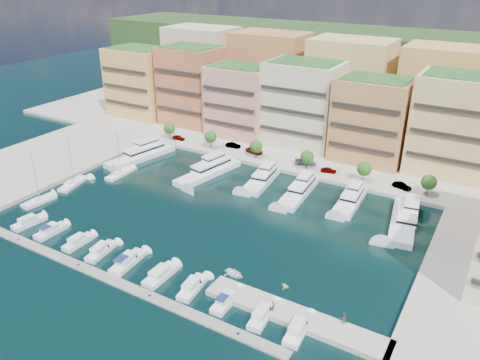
{
  "coord_description": "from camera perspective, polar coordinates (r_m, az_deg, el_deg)",
  "views": [
    {
      "loc": [
        53.09,
        -78.21,
        53.22
      ],
      "look_at": [
        1.22,
        8.82,
        6.0
      ],
      "focal_mm": 35.0,
      "sensor_mm": 36.0,
      "label": 1
    }
  ],
  "objects": [
    {
      "name": "yacht_0",
      "position": [
        143.07,
        -11.79,
        3.12
      ],
      "size": [
        9.3,
        23.35,
        7.3
      ],
      "color": "white",
      "rests_on": "ground"
    },
    {
      "name": "apartment_3",
      "position": [
        146.76,
        7.67,
        9.19
      ],
      "size": [
        22.0,
        16.5,
        25.8
      ],
      "color": "beige",
      "rests_on": "north_quay"
    },
    {
      "name": "sailboat_0",
      "position": [
        124.21,
        -23.31,
        -2.42
      ],
      "size": [
        3.49,
        8.42,
        13.2
      ],
      "color": "white",
      "rests_on": "ground"
    },
    {
      "name": "north_quay",
      "position": [
        159.09,
        9.51,
        5.09
      ],
      "size": [
        220.0,
        64.0,
        2.0
      ],
      "primitive_type": "cube",
      "color": "#9E998E",
      "rests_on": "ground"
    },
    {
      "name": "yacht_4",
      "position": [
        118.76,
        7.28,
        -1.26
      ],
      "size": [
        6.03,
        19.3,
        7.3
      ],
      "color": "white",
      "rests_on": "ground"
    },
    {
      "name": "lamppost_0",
      "position": [
        149.49,
        -7.92,
        5.45
      ],
      "size": [
        0.3,
        0.3,
        4.2
      ],
      "color": "black",
      "rests_on": "north_quay"
    },
    {
      "name": "backblock_2",
      "position": [
        163.91,
        13.17,
        11.22
      ],
      "size": [
        26.0,
        18.0,
        30.0
      ],
      "primitive_type": "cube",
      "color": "#EABF7C",
      "rests_on": "north_quay"
    },
    {
      "name": "tender_1",
      "position": [
        86.56,
        5.54,
        -12.71
      ],
      "size": [
        2.06,
        1.89,
        0.92
      ],
      "primitive_type": "imported",
      "rotation": [
        0.0,
        0.0,
        1.32
      ],
      "color": "beige",
      "rests_on": "ground"
    },
    {
      "name": "car_0",
      "position": [
        153.33,
        -7.49,
        5.15
      ],
      "size": [
        4.36,
        1.79,
        1.48
      ],
      "primitive_type": "imported",
      "rotation": [
        0.0,
        0.0,
        1.56
      ],
      "color": "gray",
      "rests_on": "north_quay"
    },
    {
      "name": "cruiser_9",
      "position": [
        78.12,
        7.08,
        -17.65
      ],
      "size": [
        3.18,
        8.06,
        2.55
      ],
      "color": "white",
      "rests_on": "ground"
    },
    {
      "name": "tree_3",
      "position": [
        129.85,
        8.18,
        2.8
      ],
      "size": [
        3.8,
        3.8,
        5.65
      ],
      "color": "#473323",
      "rests_on": "north_quay"
    },
    {
      "name": "tree_2",
      "position": [
        136.24,
        1.99,
        4.13
      ],
      "size": [
        3.8,
        3.8,
        5.65
      ],
      "color": "#473323",
      "rests_on": "north_quay"
    },
    {
      "name": "person_1",
      "position": [
        79.09,
        12.51,
        -16.12
      ],
      "size": [
        1.21,
        1.14,
        1.97
      ],
      "primitive_type": "imported",
      "rotation": [
        0.0,
        0.0,
        3.71
      ],
      "color": "#4A3B2C",
      "rests_on": "finger_pier"
    },
    {
      "name": "lamppost_3",
      "position": [
        125.06,
        11.94,
        1.15
      ],
      "size": [
        0.3,
        0.3,
        4.2
      ],
      "color": "black",
      "rests_on": "north_quay"
    },
    {
      "name": "backblock_1",
      "position": [
        175.07,
        3.64,
        12.67
      ],
      "size": [
        26.0,
        18.0,
        30.0
      ],
      "primitive_type": "cube",
      "color": "#BB7446",
      "rests_on": "north_quay"
    },
    {
      "name": "yacht_5",
      "position": [
        116.26,
        13.32,
        -2.32
      ],
      "size": [
        5.48,
        15.96,
        7.3
      ],
      "color": "white",
      "rests_on": "ground"
    },
    {
      "name": "yacht_2",
      "position": [
        129.35,
        -3.69,
        1.22
      ],
      "size": [
        8.74,
        22.32,
        7.3
      ],
      "color": "white",
      "rests_on": "ground"
    },
    {
      "name": "tender_0",
      "position": [
        89.1,
        -0.69,
        -11.36
      ],
      "size": [
        4.46,
        3.55,
        0.83
      ],
      "primitive_type": "imported",
      "rotation": [
        0.0,
        0.0,
        1.38
      ],
      "color": "white",
      "rests_on": "ground"
    },
    {
      "name": "apartment_2",
      "position": [
        154.59,
        0.1,
        9.64
      ],
      "size": [
        20.0,
        15.5,
        22.8
      ],
      "color": "tan",
      "rests_on": "north_quay"
    },
    {
      "name": "yacht_6",
      "position": [
        111.51,
        19.4,
        -4.37
      ],
      "size": [
        8.53,
        21.8,
        7.3
      ],
      "color": "white",
      "rests_on": "ground"
    },
    {
      "name": "apartment_5",
      "position": [
        136.34,
        24.92,
        6.05
      ],
      "size": [
        22.0,
        16.5,
        26.8
      ],
      "color": "#EABF7C",
      "rests_on": "north_quay"
    },
    {
      "name": "person_0",
      "position": [
        79.8,
        4.07,
        -15.09
      ],
      "size": [
        0.5,
        0.71,
        1.85
      ],
      "primitive_type": "imported",
      "rotation": [
        0.0,
        0.0,
        1.66
      ],
      "color": "#283351",
      "rests_on": "finger_pier"
    },
    {
      "name": "ground",
      "position": [
        108.48,
        -2.95,
        -4.43
      ],
      "size": [
        400.0,
        400.0,
        0.0
      ],
      "primitive_type": "plane",
      "color": "black",
      "rests_on": "ground"
    },
    {
      "name": "west_quay",
      "position": [
        144.94,
        -25.73,
        0.84
      ],
      "size": [
        34.0,
        76.0,
        2.0
      ],
      "primitive_type": "cube",
      "color": "#9E998E",
      "rests_on": "ground"
    },
    {
      "name": "car_2",
      "position": [
        141.17,
        1.77,
        3.61
      ],
      "size": [
        6.11,
        3.78,
        1.58
      ],
      "primitive_type": "imported",
      "rotation": [
        0.0,
        0.0,
        1.35
      ],
      "color": "gray",
      "rests_on": "north_quay"
    },
    {
      "name": "tree_4",
      "position": [
        125.2,
        14.91,
        1.32
      ],
      "size": [
        3.8,
        3.8,
        5.65
      ],
      "color": "#473323",
      "rests_on": "north_quay"
    },
    {
      "name": "backblock_0",
      "position": [
        190.36,
        -4.62,
        13.64
      ],
      "size": [
        26.0,
        18.0,
        30.0
      ],
      "primitive_type": "cube",
      "color": "beige",
      "rests_on": "north_quay"
    },
    {
      "name": "apartment_0",
      "position": [
        179.47,
        -12.03,
        11.61
      ],
      "size": [
        22.0,
        16.5,
        24.8
      ],
      "color": "#DFB351",
      "rests_on": "north_quay"
    },
    {
      "name": "finger_pier",
      "position": [
        80.78,
        6.63,
        -16.43
      ],
      "size": [
        32.0,
        5.0,
        2.0
      ],
      "primitive_type": "cube",
      "color": "#9E998E",
      "rests_on": "ground"
    },
    {
      "name": "car_5",
      "position": [
        125.49,
        19.11,
        -0.68
      ],
      "size": [
        4.97,
        2.89,
        1.55
      ],
      "primitive_type": "imported",
      "rotation": [
        0.0,
        0.0,
        1.29
      ],
      "color": "gray",
      "rests_on": "north_quay"
    },
    {
      "name": "tree_0",
      "position": [
        153.28,
        -8.59,
        6.27
      ],
      "size": [
        3.8,
        3.8,
        5.65
      ],
      "color": "#473323",
      "rests_on": "north_quay"
    },
    {
      "name": "car_4",
      "position": [
        130.09,
        10.74,
        1.21
      ],
      "size": [
        4.55,
        2.69,
        1.45
      ],
      "primitive_type": "imported",
      "rotation": [
        0.0,
        0.0,
        1.81
      ],
      "color": "gray",
      "rests_on": "north_quay"
    },
    {
      "name": "cruiser_6",
      "position": [
        86.04,
        -5.82,
        -12.91
      ],
      "size": [
        3.42,
        7.77,
        2.55
      ],
      "color": "white",
      "rests_on": "ground"
    },
    {
      "name": "cruiser_3",
      "position": [
        99.04,
        -16.56,
        -8.32
      ],
      "size": [
        3.37,
        7.78,
        2.55
      ],
      "color": "white",
      "rests_on": "ground"
    },
    {
      "name": "car_1",
      "position": [
        145.33,
        -0.84,
        4.26
      ],
      "size": [
        4.92,
        2.25,
        1.56
      ],
      "primitive_type": "imported",
      "rotation": [
        0.0,
        0.0,
        1.7
      ],
      "color": "gray",
      "rests_on": "north_quay"
    },
    {
      "name": "lamppost_2",
      "position": [
        131.26,
        4.56,
        2.8
      ],
      "size": [
        0.3,
        0.3,
        4.2
      ],
      "color": "black",
      "rests_on": "north_quay"
    },
    {
      "name": "backblock_3",
      "position": [
        157.73,
        23.63,
        9.27
      ],
      "size": [
        26.0,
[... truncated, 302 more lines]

